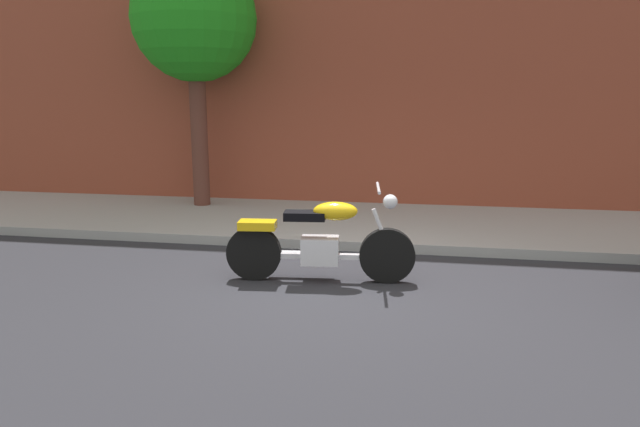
% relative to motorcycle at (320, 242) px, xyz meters
% --- Properties ---
extents(ground_plane, '(60.00, 60.00, 0.00)m').
position_rel_motorcycle_xyz_m(ground_plane, '(0.25, -0.26, -0.47)').
color(ground_plane, '#28282D').
extents(sidewalk, '(23.96, 2.99, 0.14)m').
position_rel_motorcycle_xyz_m(sidewalk, '(0.25, 2.82, -0.40)').
color(sidewalk, '#A3A3A3').
rests_on(sidewalk, ground).
extents(motorcycle, '(2.24, 0.70, 1.15)m').
position_rel_motorcycle_xyz_m(motorcycle, '(0.00, 0.00, 0.00)').
color(motorcycle, black).
rests_on(motorcycle, ground).
extents(street_tree, '(2.21, 2.21, 4.61)m').
position_rel_motorcycle_xyz_m(street_tree, '(-2.88, 3.61, 2.98)').
color(street_tree, brown).
rests_on(street_tree, ground).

